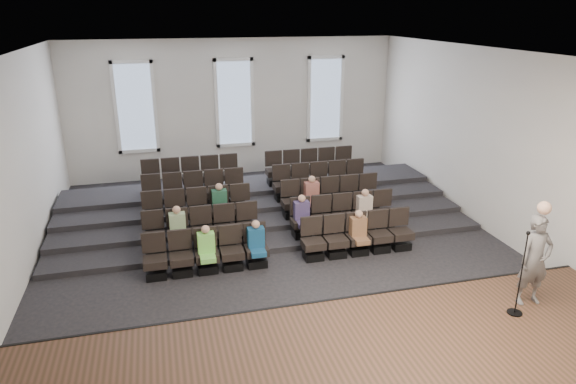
% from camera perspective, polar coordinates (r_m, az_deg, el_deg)
% --- Properties ---
extents(ground, '(14.00, 14.00, 0.00)m').
position_cam_1_polar(ground, '(13.44, -0.93, -6.64)').
color(ground, black).
rests_on(ground, ground).
extents(ceiling, '(12.00, 14.00, 0.02)m').
position_cam_1_polar(ceiling, '(12.08, -1.07, 15.18)').
color(ceiling, white).
rests_on(ceiling, ground).
extents(wall_back, '(12.00, 0.04, 5.00)m').
position_cam_1_polar(wall_back, '(19.25, -5.98, 9.24)').
color(wall_back, silver).
rests_on(wall_back, ground).
extents(wall_front, '(12.00, 0.04, 5.00)m').
position_cam_1_polar(wall_front, '(6.47, 14.20, -13.32)').
color(wall_front, silver).
rests_on(wall_front, ground).
extents(wall_left, '(0.04, 14.00, 5.00)m').
position_cam_1_polar(wall_left, '(12.62, -28.61, 1.32)').
color(wall_left, silver).
rests_on(wall_left, ground).
extents(wall_right, '(0.04, 14.00, 5.00)m').
position_cam_1_polar(wall_right, '(15.07, 21.94, 4.98)').
color(wall_right, silver).
rests_on(wall_right, ground).
extents(stage, '(11.80, 3.60, 0.50)m').
position_cam_1_polar(stage, '(9.18, 7.04, -18.97)').
color(stage, '#4D2E21').
rests_on(stage, ground).
extents(stage_lip, '(11.80, 0.06, 0.52)m').
position_cam_1_polar(stage_lip, '(10.52, 3.46, -13.21)').
color(stage_lip, black).
rests_on(stage_lip, ground).
extents(risers, '(11.80, 4.80, 0.60)m').
position_cam_1_polar(risers, '(16.20, -3.58, -1.19)').
color(risers, black).
rests_on(risers, ground).
extents(seating_rows, '(6.80, 4.70, 1.67)m').
position_cam_1_polar(seating_rows, '(14.54, -2.38, -1.62)').
color(seating_rows, black).
rests_on(seating_rows, ground).
extents(windows, '(8.44, 0.10, 3.24)m').
position_cam_1_polar(windows, '(19.15, -5.97, 9.79)').
color(windows, white).
rests_on(windows, wall_back).
extents(audience, '(5.45, 2.64, 1.10)m').
position_cam_1_polar(audience, '(13.39, -1.28, -2.94)').
color(audience, '#7DD956').
rests_on(audience, seating_rows).
extents(speaker, '(0.69, 0.47, 1.83)m').
position_cam_1_polar(speaker, '(10.99, 25.74, -6.84)').
color(speaker, '#5B5856').
rests_on(speaker, stage).
extents(mic_stand, '(0.29, 0.29, 1.71)m').
position_cam_1_polar(mic_stand, '(10.67, 24.24, -9.87)').
color(mic_stand, black).
rests_on(mic_stand, stage).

